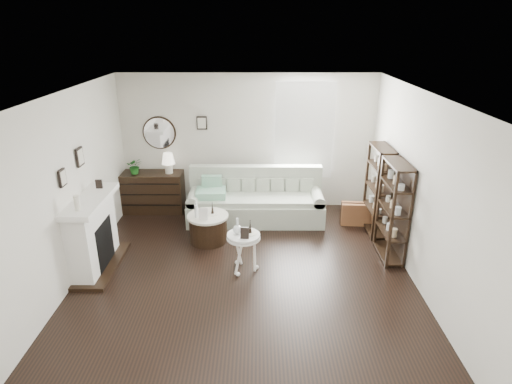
{
  "coord_description": "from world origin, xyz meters",
  "views": [
    {
      "loc": [
        0.19,
        -5.51,
        3.55
      ],
      "look_at": [
        0.17,
        0.8,
        1.06
      ],
      "focal_mm": 30.0,
      "sensor_mm": 36.0,
      "label": 1
    }
  ],
  "objects_px": {
    "drum_table": "(208,228)",
    "sofa": "(256,203)",
    "dresser": "(153,192)",
    "pedestal_table": "(244,237)"
  },
  "relations": [
    {
      "from": "drum_table",
      "to": "sofa",
      "type": "bearing_deg",
      "value": 48.45
    },
    {
      "from": "dresser",
      "to": "drum_table",
      "type": "relative_size",
      "value": 1.7
    },
    {
      "from": "drum_table",
      "to": "pedestal_table",
      "type": "distance_m",
      "value": 1.19
    },
    {
      "from": "drum_table",
      "to": "dresser",
      "type": "bearing_deg",
      "value": 133.42
    },
    {
      "from": "pedestal_table",
      "to": "drum_table",
      "type": "bearing_deg",
      "value": 124.14
    },
    {
      "from": "sofa",
      "to": "pedestal_table",
      "type": "xyz_separation_m",
      "value": [
        -0.17,
        -1.88,
        0.23
      ]
    },
    {
      "from": "sofa",
      "to": "dresser",
      "type": "relative_size",
      "value": 2.12
    },
    {
      "from": "dresser",
      "to": "drum_table",
      "type": "xyz_separation_m",
      "value": [
        1.24,
        -1.31,
        -0.15
      ]
    },
    {
      "from": "sofa",
      "to": "pedestal_table",
      "type": "relative_size",
      "value": 4.16
    },
    {
      "from": "sofa",
      "to": "dresser",
      "type": "bearing_deg",
      "value": 169.28
    }
  ]
}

